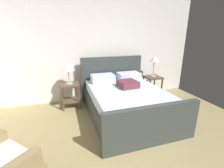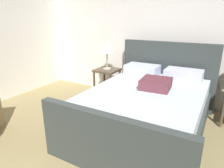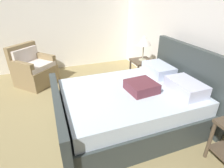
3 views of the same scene
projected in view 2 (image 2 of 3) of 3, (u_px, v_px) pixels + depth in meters
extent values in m
cube|color=white|center=(162.00, 31.00, 3.72)|extent=(5.37, 0.12, 2.69)
cube|color=#373F3E|center=(145.00, 118.00, 2.89)|extent=(1.56, 2.01, 0.40)
cube|color=#373F3E|center=(167.00, 75.00, 3.63)|extent=(1.66, 0.12, 1.18)
cube|color=#373F3E|center=(108.00, 147.00, 1.98)|extent=(1.66, 0.12, 0.71)
cube|color=silver|center=(146.00, 98.00, 2.79)|extent=(1.48, 1.95, 0.22)
cube|color=silver|center=(142.00, 70.00, 3.48)|extent=(0.56, 0.37, 0.18)
cube|color=silver|center=(184.00, 75.00, 3.16)|extent=(0.56, 0.37, 0.18)
cube|color=brown|center=(156.00, 84.00, 2.82)|extent=(0.44, 0.44, 0.14)
cylinder|color=brown|center=(223.00, 110.00, 2.96)|extent=(0.04, 0.04, 0.56)
cylinder|color=brown|center=(224.00, 101.00, 3.27)|extent=(0.04, 0.04, 0.56)
cube|color=brown|center=(107.00, 70.00, 4.00)|extent=(0.44, 0.44, 0.04)
cube|color=brown|center=(107.00, 89.00, 4.13)|extent=(0.40, 0.40, 0.02)
cylinder|color=brown|center=(94.00, 85.00, 4.03)|extent=(0.04, 0.04, 0.56)
cylinder|color=brown|center=(110.00, 89.00, 3.85)|extent=(0.04, 0.04, 0.56)
cylinder|color=brown|center=(104.00, 81.00, 4.35)|extent=(0.04, 0.04, 0.56)
cylinder|color=brown|center=(120.00, 83.00, 4.16)|extent=(0.04, 0.04, 0.56)
cylinder|color=#B7B293|center=(107.00, 69.00, 4.00)|extent=(0.16, 0.16, 0.02)
cylinder|color=#B7B293|center=(107.00, 60.00, 3.94)|extent=(0.02, 0.02, 0.32)
cone|color=silver|center=(107.00, 47.00, 3.86)|extent=(0.31, 0.31, 0.20)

